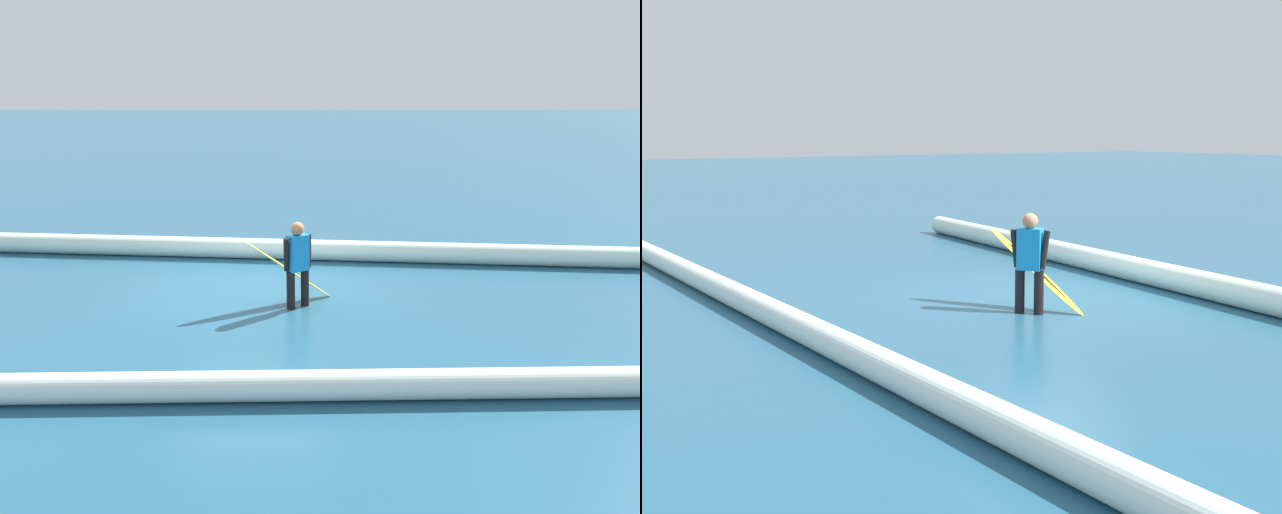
# 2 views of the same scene
# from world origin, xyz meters

# --- Properties ---
(ground_plane) EXTENTS (139.72, 139.72, 0.00)m
(ground_plane) POSITION_xyz_m (0.00, 0.00, 0.00)
(ground_plane) COLOR #255976
(surfer) EXTENTS (0.43, 0.43, 1.44)m
(surfer) POSITION_xyz_m (-0.83, 0.93, 0.80)
(surfer) COLOR black
(surfer) RESTS_ON ground_plane
(surfboard) EXTENTS (1.54, 0.86, 1.19)m
(surfboard) POSITION_xyz_m (-0.65, 0.69, 0.58)
(surfboard) COLOR yellow
(surfboard) RESTS_ON ground_plane
(wave_crest_foreground) EXTENTS (17.32, 1.73, 0.43)m
(wave_crest_foreground) POSITION_xyz_m (-0.91, -2.03, 0.21)
(wave_crest_foreground) COLOR white
(wave_crest_foreground) RESTS_ON ground_plane
(wave_crest_midground) EXTENTS (16.81, 1.18, 0.37)m
(wave_crest_midground) POSITION_xyz_m (-0.38, 4.25, 0.18)
(wave_crest_midground) COLOR white
(wave_crest_midground) RESTS_ON ground_plane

